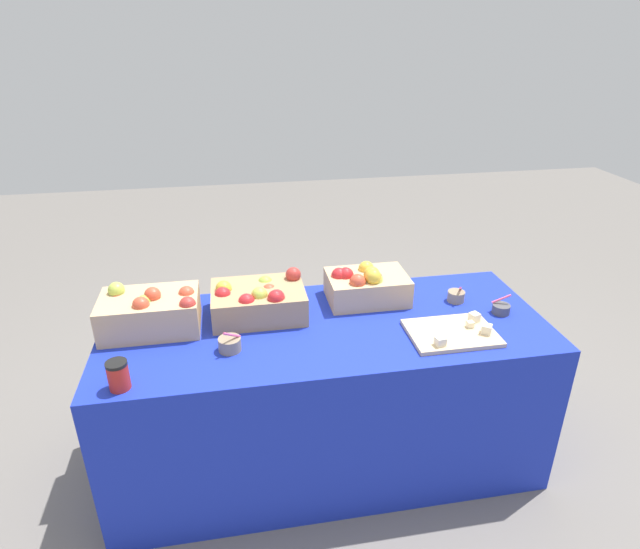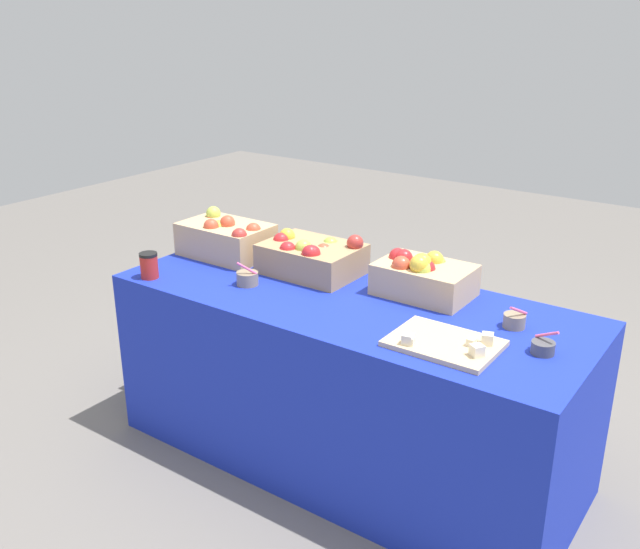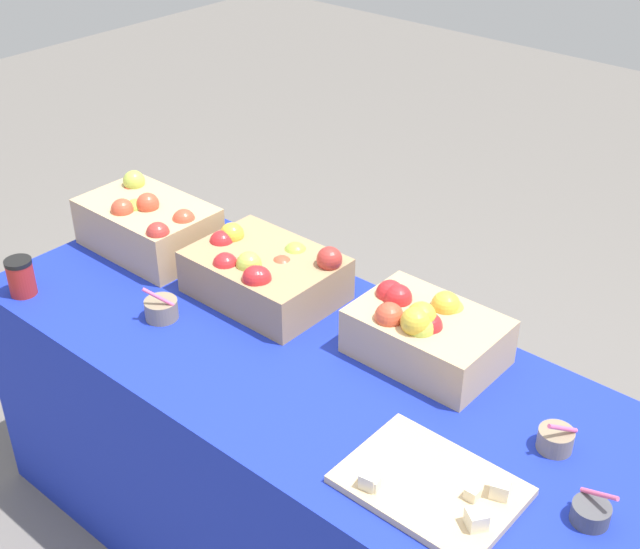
{
  "view_description": "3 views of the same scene",
  "coord_description": "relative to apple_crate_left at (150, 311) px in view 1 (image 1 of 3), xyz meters",
  "views": [
    {
      "loc": [
        -0.37,
        -1.92,
        1.9
      ],
      "look_at": [
        -0.02,
        0.03,
        0.97
      ],
      "focal_mm": 29.67,
      "sensor_mm": 36.0,
      "label": 1
    },
    {
      "loc": [
        1.39,
        -2.15,
        1.8
      ],
      "look_at": [
        -0.13,
        -0.01,
        0.81
      ],
      "focal_mm": 39.61,
      "sensor_mm": 36.0,
      "label": 2
    },
    {
      "loc": [
        1.16,
        -1.29,
        2.05
      ],
      "look_at": [
        0.02,
        0.03,
        0.98
      ],
      "focal_mm": 47.9,
      "sensor_mm": 36.0,
      "label": 3
    }
  ],
  "objects": [
    {
      "name": "sample_bowl_near",
      "position": [
        1.51,
        -0.13,
        -0.06
      ],
      "size": [
        0.08,
        0.08,
        0.09
      ],
      "color": "#4C4C51",
      "rests_on": "table"
    },
    {
      "name": "apple_crate_middle",
      "position": [
        0.45,
        0.04,
        -0.01
      ],
      "size": [
        0.4,
        0.29,
        0.18
      ],
      "color": "tan",
      "rests_on": "table"
    },
    {
      "name": "apple_crate_left",
      "position": [
        0.0,
        0.0,
        0.0
      ],
      "size": [
        0.4,
        0.26,
        0.2
      ],
      "color": "tan",
      "rests_on": "table"
    },
    {
      "name": "apple_crate_right",
      "position": [
        0.95,
        0.09,
        -0.01
      ],
      "size": [
        0.36,
        0.25,
        0.19
      ],
      "color": "tan",
      "rests_on": "table"
    },
    {
      "name": "sample_bowl_mid",
      "position": [
        1.36,
        0.01,
        -0.06
      ],
      "size": [
        0.08,
        0.08,
        0.09
      ],
      "color": "gray",
      "rests_on": "table"
    },
    {
      "name": "ground_plane",
      "position": [
        0.73,
        -0.1,
        -0.82
      ],
      "size": [
        10.0,
        10.0,
        0.0
      ],
      "primitive_type": "plane",
      "color": "slate"
    },
    {
      "name": "sample_bowl_far",
      "position": [
        0.32,
        -0.22,
        -0.06
      ],
      "size": [
        0.09,
        0.09,
        0.11
      ],
      "color": "gray",
      "rests_on": "table"
    },
    {
      "name": "coffee_cup",
      "position": [
        -0.07,
        -0.4,
        -0.03
      ],
      "size": [
        0.08,
        0.08,
        0.11
      ],
      "color": "red",
      "rests_on": "table"
    },
    {
      "name": "cutting_board_front",
      "position": [
        1.23,
        -0.27,
        -0.07
      ],
      "size": [
        0.36,
        0.26,
        0.06
      ],
      "color": "#D1B284",
      "rests_on": "table"
    },
    {
      "name": "table",
      "position": [
        0.73,
        -0.1,
        -0.45
      ],
      "size": [
        1.9,
        0.76,
        0.74
      ],
      "primitive_type": "cube",
      "color": "#192DB7",
      "rests_on": "ground_plane"
    }
  ]
}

